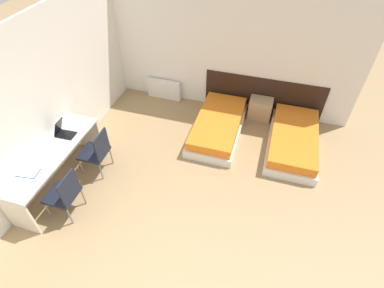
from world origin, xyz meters
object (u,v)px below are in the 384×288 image
at_px(chair_near_laptop, 97,151).
at_px(laptop, 63,132).
at_px(bed_near_window, 218,126).
at_px(nightstand, 260,109).
at_px(chair_near_notebook, 64,193).
at_px(bed_near_door, 293,140).

distance_m(chair_near_laptop, laptop, 0.64).
height_order(bed_near_window, chair_near_laptop, chair_near_laptop).
distance_m(bed_near_window, nightstand, 1.09).
height_order(nightstand, chair_near_laptop, chair_near_laptop).
distance_m(bed_near_window, laptop, 3.00).
relative_size(nightstand, chair_near_notebook, 0.55).
relative_size(bed_near_window, bed_near_door, 1.00).
bearing_deg(bed_near_door, bed_near_window, 180.00).
bearing_deg(chair_near_notebook, bed_near_window, 54.72).
relative_size(bed_near_window, chair_near_notebook, 2.09).
bearing_deg(bed_near_window, laptop, -144.05).
relative_size(bed_near_door, laptop, 5.69).
height_order(chair_near_laptop, laptop, laptop).
bearing_deg(chair_near_laptop, bed_near_door, 24.99).
distance_m(nightstand, chair_near_laptop, 3.58).
distance_m(bed_near_door, chair_near_laptop, 3.78).
xyz_separation_m(nightstand, chair_near_laptop, (-2.60, -2.44, 0.26)).
distance_m(bed_near_window, bed_near_door, 1.54).
xyz_separation_m(nightstand, chair_near_notebook, (-2.60, -3.41, 0.26)).
bearing_deg(bed_near_door, laptop, -156.28).
bearing_deg(chair_near_laptop, bed_near_window, 40.98).
distance_m(bed_near_window, chair_near_laptop, 2.50).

